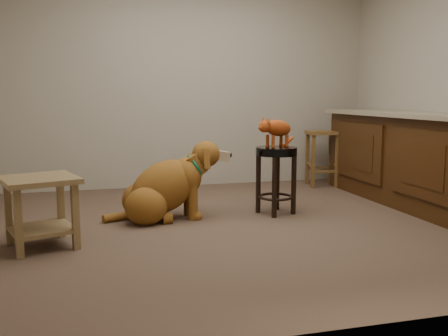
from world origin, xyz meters
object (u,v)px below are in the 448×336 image
object	(u,v)px
wood_stool	(322,158)
tabby_kitten	(276,129)
padded_stool	(276,167)
side_table	(40,201)
golden_retriever	(165,189)

from	to	relation	value
wood_stool	tabby_kitten	distance (m)	1.70
padded_stool	wood_stool	bearing A→B (deg)	48.94
padded_stool	side_table	distance (m)	2.11
wood_stool	tabby_kitten	xyz separation A→B (m)	(-1.08, -1.23, 0.45)
padded_stool	tabby_kitten	distance (m)	0.35
padded_stool	wood_stool	xyz separation A→B (m)	(1.07, 1.23, -0.10)
padded_stool	tabby_kitten	xyz separation A→B (m)	(-0.01, -0.00, 0.35)
padded_stool	side_table	size ratio (longest dim) A/B	1.00
tabby_kitten	wood_stool	bearing A→B (deg)	29.00
side_table	wood_stool	bearing A→B (deg)	29.75
padded_stool	golden_retriever	bearing A→B (deg)	177.13
wood_stool	tabby_kitten	bearing A→B (deg)	-131.29
side_table	tabby_kitten	distance (m)	2.15
padded_stool	side_table	bearing A→B (deg)	-164.93
padded_stool	side_table	world-z (taller)	padded_stool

